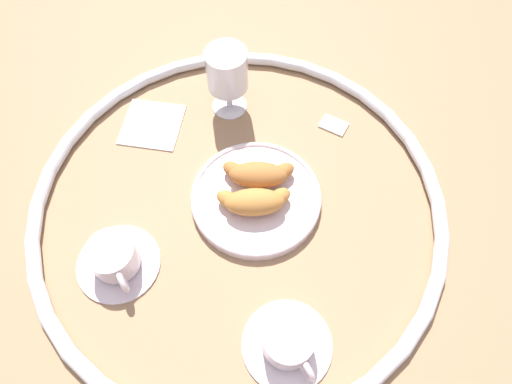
{
  "coord_description": "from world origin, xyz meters",
  "views": [
    {
      "loc": [
        0.17,
        -0.33,
        0.71
      ],
      "look_at": [
        0.02,
        0.02,
        0.03
      ],
      "focal_mm": 32.36,
      "sensor_mm": 36.0,
      "label": 1
    }
  ],
  "objects_px": {
    "pastry_plate": "(256,197)",
    "croissant_large": "(254,202)",
    "coffee_cup_far": "(288,342)",
    "sugar_packet": "(334,125)",
    "croissant_small": "(258,174)",
    "coffee_cup_near": "(115,259)",
    "juice_glass_left": "(227,72)",
    "folded_napkin": "(152,124)"
  },
  "relations": [
    {
      "from": "pastry_plate",
      "to": "croissant_large",
      "type": "xyz_separation_m",
      "value": [
        0.01,
        -0.02,
        0.03
      ]
    },
    {
      "from": "coffee_cup_near",
      "to": "sugar_packet",
      "type": "height_order",
      "value": "coffee_cup_near"
    },
    {
      "from": "pastry_plate",
      "to": "coffee_cup_near",
      "type": "distance_m",
      "value": 0.25
    },
    {
      "from": "coffee_cup_far",
      "to": "sugar_packet",
      "type": "height_order",
      "value": "coffee_cup_far"
    },
    {
      "from": "coffee_cup_near",
      "to": "pastry_plate",
      "type": "bearing_deg",
      "value": 50.14
    },
    {
      "from": "sugar_packet",
      "to": "folded_napkin",
      "type": "xyz_separation_m",
      "value": [
        -0.33,
        -0.13,
        -0.0
      ]
    },
    {
      "from": "sugar_packet",
      "to": "pastry_plate",
      "type": "bearing_deg",
      "value": -103.94
    },
    {
      "from": "croissant_small",
      "to": "juice_glass_left",
      "type": "bearing_deg",
      "value": 129.1
    },
    {
      "from": "pastry_plate",
      "to": "sugar_packet",
      "type": "bearing_deg",
      "value": 69.41
    },
    {
      "from": "croissant_small",
      "to": "coffee_cup_near",
      "type": "relative_size",
      "value": 0.95
    },
    {
      "from": "juice_glass_left",
      "to": "sugar_packet",
      "type": "bearing_deg",
      "value": 8.51
    },
    {
      "from": "juice_glass_left",
      "to": "pastry_plate",
      "type": "bearing_deg",
      "value": -54.16
    },
    {
      "from": "croissant_small",
      "to": "croissant_large",
      "type": "bearing_deg",
      "value": -75.56
    },
    {
      "from": "juice_glass_left",
      "to": "folded_napkin",
      "type": "distance_m",
      "value": 0.18
    },
    {
      "from": "croissant_large",
      "to": "coffee_cup_far",
      "type": "distance_m",
      "value": 0.23
    },
    {
      "from": "pastry_plate",
      "to": "sugar_packet",
      "type": "xyz_separation_m",
      "value": [
        0.08,
        0.21,
        -0.01
      ]
    },
    {
      "from": "croissant_large",
      "to": "sugar_packet",
      "type": "height_order",
      "value": "croissant_large"
    },
    {
      "from": "croissant_small",
      "to": "folded_napkin",
      "type": "height_order",
      "value": "croissant_small"
    },
    {
      "from": "juice_glass_left",
      "to": "croissant_small",
      "type": "bearing_deg",
      "value": -50.9
    },
    {
      "from": "pastry_plate",
      "to": "coffee_cup_far",
      "type": "distance_m",
      "value": 0.25
    },
    {
      "from": "pastry_plate",
      "to": "coffee_cup_near",
      "type": "bearing_deg",
      "value": -129.86
    },
    {
      "from": "croissant_small",
      "to": "coffee_cup_near",
      "type": "bearing_deg",
      "value": -124.55
    },
    {
      "from": "croissant_small",
      "to": "coffee_cup_near",
      "type": "xyz_separation_m",
      "value": [
        -0.15,
        -0.22,
        -0.01
      ]
    },
    {
      "from": "croissant_large",
      "to": "pastry_plate",
      "type": "bearing_deg",
      "value": 103.42
    },
    {
      "from": "pastry_plate",
      "to": "coffee_cup_far",
      "type": "height_order",
      "value": "coffee_cup_far"
    },
    {
      "from": "croissant_small",
      "to": "folded_napkin",
      "type": "relative_size",
      "value": 1.17
    },
    {
      "from": "coffee_cup_near",
      "to": "sugar_packet",
      "type": "distance_m",
      "value": 0.47
    },
    {
      "from": "coffee_cup_near",
      "to": "sugar_packet",
      "type": "xyz_separation_m",
      "value": [
        0.24,
        0.4,
        -0.02
      ]
    },
    {
      "from": "pastry_plate",
      "to": "croissant_large",
      "type": "relative_size",
      "value": 1.82
    },
    {
      "from": "folded_napkin",
      "to": "sugar_packet",
      "type": "bearing_deg",
      "value": 21.71
    },
    {
      "from": "croissant_large",
      "to": "juice_glass_left",
      "type": "relative_size",
      "value": 0.89
    },
    {
      "from": "coffee_cup_far",
      "to": "folded_napkin",
      "type": "bearing_deg",
      "value": 142.97
    },
    {
      "from": "croissant_large",
      "to": "coffee_cup_near",
      "type": "xyz_separation_m",
      "value": [
        -0.17,
        -0.17,
        -0.01
      ]
    },
    {
      "from": "pastry_plate",
      "to": "croissant_small",
      "type": "relative_size",
      "value": 1.76
    },
    {
      "from": "sugar_packet",
      "to": "coffee_cup_near",
      "type": "bearing_deg",
      "value": -114.22
    },
    {
      "from": "coffee_cup_near",
      "to": "coffee_cup_far",
      "type": "height_order",
      "value": "same"
    },
    {
      "from": "pastry_plate",
      "to": "coffee_cup_far",
      "type": "relative_size",
      "value": 1.67
    },
    {
      "from": "croissant_large",
      "to": "coffee_cup_near",
      "type": "relative_size",
      "value": 0.92
    },
    {
      "from": "pastry_plate",
      "to": "croissant_large",
      "type": "bearing_deg",
      "value": -76.58
    },
    {
      "from": "sugar_packet",
      "to": "folded_napkin",
      "type": "relative_size",
      "value": 0.45
    },
    {
      "from": "croissant_small",
      "to": "folded_napkin",
      "type": "distance_m",
      "value": 0.25
    },
    {
      "from": "coffee_cup_far",
      "to": "sugar_packet",
      "type": "bearing_deg",
      "value": 97.89
    }
  ]
}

